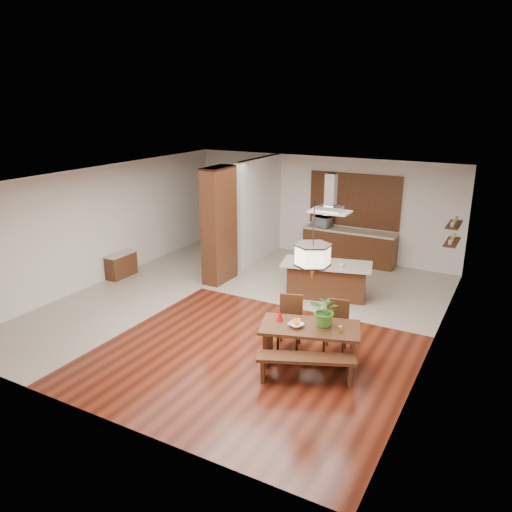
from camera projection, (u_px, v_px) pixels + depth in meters
The scene contains 25 objects.
room_shell at pixel (244, 217), 10.52m from camera, with size 9.00×9.04×2.92m.
tile_hallway at pixel (149, 286), 12.41m from camera, with size 2.50×9.00×0.01m, color #AFA492.
tile_kitchen at pixel (336, 282), 12.67m from camera, with size 5.50×4.00×0.01m, color #AFA492.
soffit_band at pixel (243, 178), 10.28m from camera, with size 8.00×9.00×0.02m, color #3A1C0E.
partition_pier at pixel (219, 225), 12.35m from camera, with size 0.45×1.00×2.90m, color #321A0D.
partition_stub at pixel (259, 210), 14.11m from camera, with size 0.18×2.40×2.90m, color silver.
hallway_console at pixel (121, 265), 12.96m from camera, with size 0.37×0.88×0.63m, color #321A0D.
hallway_doorway at pixel (240, 211), 15.74m from camera, with size 1.10×0.20×2.10m, color #321A0D.
rear_counter at pixel (349, 246), 14.06m from camera, with size 2.60×0.62×0.95m.
kitchen_window at pixel (355, 200), 13.89m from camera, with size 2.60×0.08×1.50m, color #A46831.
shelf_lower at pixel (452, 242), 11.13m from camera, with size 0.26×0.90×0.04m, color #321A0D.
shelf_upper at pixel (454, 225), 11.01m from camera, with size 0.26×0.90×0.04m, color #321A0D.
dining_table at pixel (310, 336), 8.67m from camera, with size 1.88×1.33×0.71m.
dining_bench at pixel (306, 369), 8.18m from camera, with size 1.62×0.35×0.45m, color #321A0D, non-canonical shape.
dining_chair_left at pixel (289, 323), 9.24m from camera, with size 0.43×0.43×0.98m, color #321A0D, non-canonical shape.
dining_chair_right at pixel (336, 327), 9.09m from camera, with size 0.42×0.42×0.95m, color #321A0D, non-canonical shape.
pendant_lantern at pixel (313, 241), 8.14m from camera, with size 0.64×0.64×1.31m, color #F7E6BD, non-canonical shape.
foliage_plant at pixel (326, 311), 8.53m from camera, with size 0.52×0.45×0.58m, color #3F7A28.
fruit_bowl at pixel (296, 325), 8.58m from camera, with size 0.26×0.26×0.06m, color beige.
napkin_cone at pixel (280, 315), 8.78m from camera, with size 0.13×0.13×0.21m, color #AD0C0F.
gold_ornament at pixel (340, 329), 8.38m from camera, with size 0.07×0.07×0.10m, color gold.
kitchen_island at pixel (327, 280), 11.60m from camera, with size 2.19×1.35×0.84m.
range_hood at pixel (331, 193), 10.99m from camera, with size 0.90×0.55×0.87m, color silver, non-canonical shape.
island_cup at pixel (342, 265), 11.18m from camera, with size 0.11×0.11×0.09m, color silver.
microwave at pixel (322, 221), 14.25m from camera, with size 0.53×0.36×0.29m, color #B7B9BF.
Camera 1 is at (5.16, -8.89, 4.47)m, focal length 35.00 mm.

